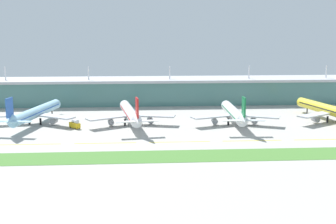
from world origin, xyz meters
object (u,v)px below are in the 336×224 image
at_px(airliner_near_middle, 130,113).
at_px(airliner_farthest, 331,111).
at_px(airliner_far_middle, 234,113).
at_px(fuel_truck, 75,124).
at_px(airliner_nearest, 36,113).

xyz_separation_m(airliner_near_middle, airliner_farthest, (113.05, 0.54, 0.01)).
bearing_deg(airliner_far_middle, airliner_near_middle, 176.79).
distance_m(airliner_near_middle, fuel_truck, 30.15).
xyz_separation_m(airliner_near_middle, fuel_truck, (-28.99, -7.14, -4.19)).
distance_m(airliner_far_middle, fuel_truck, 85.73).
bearing_deg(airliner_nearest, fuel_truck, -28.83).
distance_m(airliner_near_middle, airliner_farthest, 113.05).
bearing_deg(airliner_farthest, airliner_far_middle, -176.23).
bearing_deg(fuel_truck, airliner_nearest, 151.17).
relative_size(airliner_farthest, fuel_truck, 9.85).
height_order(airliner_far_middle, airliner_farthest, same).
height_order(airliner_nearest, fuel_truck, airliner_nearest).
bearing_deg(airliner_far_middle, airliner_farthest, 3.77).
height_order(airliner_near_middle, fuel_truck, airliner_near_middle).
xyz_separation_m(airliner_nearest, fuel_truck, (23.00, -12.66, -4.19)).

